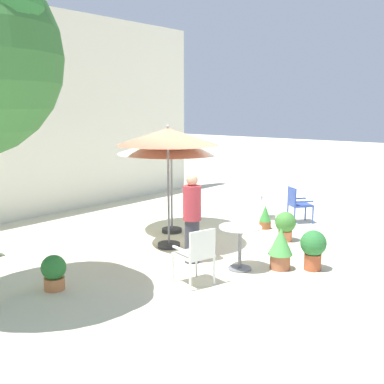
{
  "coord_description": "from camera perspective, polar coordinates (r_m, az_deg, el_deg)",
  "views": [
    {
      "loc": [
        -7.17,
        -5.71,
        2.72
      ],
      "look_at": [
        0.0,
        0.25,
        1.05
      ],
      "focal_mm": 44.53,
      "sensor_mm": 36.0,
      "label": 1
    }
  ],
  "objects": [
    {
      "name": "potted_plant_2",
      "position": [
        10.87,
        8.76,
        -2.99
      ],
      "size": [
        0.27,
        0.27,
        0.54
      ],
      "color": "brown",
      "rests_on": "ground"
    },
    {
      "name": "patio_umbrella_0",
      "position": [
        9.05,
        -2.89,
        6.46
      ],
      "size": [
        1.94,
        1.94,
        2.38
      ],
      "color": "#2D2D2D",
      "rests_on": "ground"
    },
    {
      "name": "potted_plant_3",
      "position": [
        8.29,
        14.32,
        -6.44
      ],
      "size": [
        0.44,
        0.44,
        0.68
      ],
      "color": "#A64D2D",
      "rests_on": "ground"
    },
    {
      "name": "ground_plane",
      "position": [
        9.56,
        1.14,
        -6.35
      ],
      "size": [
        60.0,
        60.0,
        0.0
      ],
      "primitive_type": "plane",
      "color": "beige"
    },
    {
      "name": "patio_chair_0",
      "position": [
        7.32,
        0.57,
        -7.21
      ],
      "size": [
        0.6,
        0.61,
        0.9
      ],
      "color": "silver",
      "rests_on": "ground"
    },
    {
      "name": "cafe_table_0",
      "position": [
        8.06,
        5.78,
        -5.7
      ],
      "size": [
        0.72,
        0.72,
        0.75
      ],
      "color": "white",
      "rests_on": "ground"
    },
    {
      "name": "patio_chair_1",
      "position": [
        11.83,
        9.16,
        -0.55
      ],
      "size": [
        0.65,
        0.62,
        0.95
      ],
      "color": "white",
      "rests_on": "ground"
    },
    {
      "name": "potted_plant_1",
      "position": [
        9.94,
        11.13,
        -3.87
      ],
      "size": [
        0.43,
        0.43,
        0.61
      ],
      "color": "#CC6D45",
      "rests_on": "ground"
    },
    {
      "name": "standing_person",
      "position": [
        8.31,
        0.0,
        -3.08
      ],
      "size": [
        0.4,
        0.4,
        1.58
      ],
      "color": "#33333D",
      "rests_on": "ground"
    },
    {
      "name": "villa_facade",
      "position": [
        12.76,
        -16.31,
        9.07
      ],
      "size": [
        9.88,
        0.3,
        5.12
      ],
      "primitive_type": "cube",
      "color": "silver",
      "rests_on": "ground"
    },
    {
      "name": "potted_plant_4",
      "position": [
        8.22,
        10.55,
        -6.5
      ],
      "size": [
        0.42,
        0.42,
        0.71
      ],
      "color": "#9E593B",
      "rests_on": "ground"
    },
    {
      "name": "potted_plant_0",
      "position": [
        7.52,
        -16.23,
        -9.13
      ],
      "size": [
        0.38,
        0.38,
        0.54
      ],
      "color": "#C07443",
      "rests_on": "ground"
    },
    {
      "name": "patio_chair_2",
      "position": [
        11.53,
        12.5,
        -1.24
      ],
      "size": [
        0.66,
        0.65,
        0.85
      ],
      "color": "#2F48A0",
      "rests_on": "ground"
    },
    {
      "name": "patio_umbrella_1",
      "position": [
        10.19,
        -2.5,
        5.61
      ],
      "size": [
        2.3,
        2.3,
        2.17
      ],
      "color": "#2D2D2D",
      "rests_on": "ground"
    }
  ]
}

